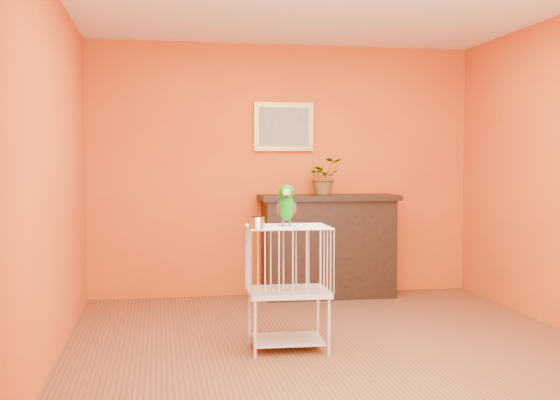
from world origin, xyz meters
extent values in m
plane|color=brown|center=(0.00, 0.00, 0.00)|extent=(4.50, 4.50, 0.00)
plane|color=#D35F13|center=(0.00, 2.25, 1.30)|extent=(4.00, 0.00, 4.00)
plane|color=#D35F13|center=(0.00, -2.25, 1.30)|extent=(4.00, 0.00, 4.00)
plane|color=#D35F13|center=(-2.00, 0.00, 1.30)|extent=(0.00, 4.50, 4.50)
cube|color=black|center=(0.43, 2.01, 0.50)|extent=(1.33, 0.44, 0.99)
cube|color=black|center=(0.43, 2.01, 1.02)|extent=(1.41, 0.51, 0.06)
cube|color=black|center=(0.43, 1.81, 0.50)|extent=(0.93, 0.02, 0.50)
cube|color=maroon|center=(0.15, 1.95, 0.39)|extent=(0.06, 0.20, 0.31)
cube|color=#2E4C26|center=(0.24, 1.95, 0.39)|extent=(0.06, 0.20, 0.31)
cube|color=maroon|center=(0.34, 1.95, 0.39)|extent=(0.06, 0.20, 0.31)
cube|color=#2E4C26|center=(0.45, 1.95, 0.39)|extent=(0.06, 0.20, 0.31)
cube|color=maroon|center=(0.56, 1.95, 0.39)|extent=(0.06, 0.20, 0.31)
imported|color=#26722D|center=(0.38, 2.01, 1.20)|extent=(0.42, 0.45, 0.29)
cube|color=gold|center=(0.00, 2.22, 1.75)|extent=(0.62, 0.03, 0.50)
cube|color=gray|center=(0.00, 2.21, 1.75)|extent=(0.52, 0.01, 0.40)
cube|color=silver|center=(-0.35, 0.07, 0.07)|extent=(0.51, 0.40, 0.02)
cube|color=silver|center=(-0.35, 0.07, 0.43)|extent=(0.60, 0.47, 0.04)
cube|color=silver|center=(-0.35, 0.07, 0.91)|extent=(0.60, 0.47, 0.01)
cylinder|color=silver|center=(-0.62, -0.12, 0.20)|extent=(0.02, 0.02, 0.41)
cylinder|color=silver|center=(-0.09, -0.14, 0.20)|extent=(0.02, 0.02, 0.41)
cylinder|color=silver|center=(-0.61, 0.28, 0.20)|extent=(0.02, 0.02, 0.41)
cylinder|color=silver|center=(-0.08, 0.27, 0.20)|extent=(0.02, 0.02, 0.41)
cylinder|color=silver|center=(-0.61, -0.10, 0.96)|extent=(0.11, 0.11, 0.08)
cylinder|color=#59544C|center=(-0.38, 0.09, 0.93)|extent=(0.01, 0.01, 0.04)
cylinder|color=#59544C|center=(-0.34, 0.08, 0.93)|extent=(0.01, 0.01, 0.04)
ellipsoid|color=#059306|center=(-0.36, 0.09, 1.05)|extent=(0.15, 0.19, 0.22)
ellipsoid|color=#059306|center=(-0.37, 0.05, 1.16)|extent=(0.13, 0.13, 0.11)
cone|color=orange|center=(-0.38, 0.00, 1.15)|extent=(0.06, 0.08, 0.07)
cone|color=black|center=(-0.37, 0.02, 1.13)|extent=(0.03, 0.03, 0.03)
sphere|color=black|center=(-0.41, 0.04, 1.18)|extent=(0.02, 0.02, 0.02)
sphere|color=black|center=(-0.33, 0.03, 1.18)|extent=(0.02, 0.02, 0.02)
ellipsoid|color=#A50C0C|center=(-0.42, 0.11, 1.04)|extent=(0.04, 0.07, 0.08)
ellipsoid|color=navy|center=(-0.30, 0.09, 1.04)|extent=(0.04, 0.07, 0.08)
cone|color=#059306|center=(-0.35, 0.16, 0.97)|extent=(0.10, 0.16, 0.12)
camera|label=1|loc=(-1.28, -4.95, 1.37)|focal=45.00mm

